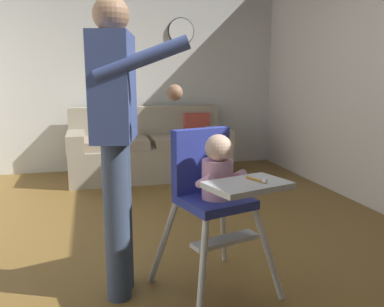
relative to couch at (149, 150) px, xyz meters
name	(u,v)px	position (x,y,z in m)	size (l,w,h in m)	color
ground	(172,270)	(-0.22, -2.46, -0.38)	(5.75, 7.50, 0.10)	brown
wall_far	(125,69)	(-0.22, 0.52, 1.01)	(4.95, 0.06, 2.68)	silver
couch	(149,150)	(0.00, 0.00, 0.00)	(1.95, 0.86, 0.86)	gray
high_chair	(214,183)	(-0.05, -2.85, 0.32)	(0.74, 0.83, 0.95)	silver
adult_standing	(116,134)	(-0.58, -2.74, 0.60)	(0.51, 0.57, 1.65)	#3A4864
wall_clock	(181,31)	(0.53, 0.48, 1.51)	(0.36, 0.04, 0.36)	white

